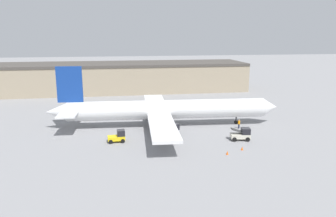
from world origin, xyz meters
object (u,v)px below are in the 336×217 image
at_px(baggage_tug, 172,131).
at_px(airplane, 162,110).
at_px(belt_loader_truck, 242,134).
at_px(pushback_tug, 118,136).
at_px(safety_cone_near, 242,148).
at_px(safety_cone_far, 227,153).
at_px(ground_crew_worker, 239,124).

bearing_deg(baggage_tug, airplane, 75.93).
bearing_deg(belt_loader_truck, airplane, 147.82).
xyz_separation_m(pushback_tug, safety_cone_near, (18.57, -7.03, -0.63)).
height_order(baggage_tug, belt_loader_truck, baggage_tug).
bearing_deg(pushback_tug, safety_cone_far, -31.92).
xyz_separation_m(baggage_tug, safety_cone_near, (9.38, -8.42, -0.71)).
bearing_deg(baggage_tug, ground_crew_worker, -7.97).
bearing_deg(ground_crew_worker, airplane, -25.94).
bearing_deg(safety_cone_far, baggage_tug, 123.40).
bearing_deg(airplane, belt_loader_truck, -38.16).
xyz_separation_m(airplane, ground_crew_worker, (13.85, -3.84, -2.26)).
distance_m(baggage_tug, belt_loader_truck, 11.74).
bearing_deg(pushback_tug, safety_cone_near, -24.27).
bearing_deg(safety_cone_far, airplane, 113.52).
bearing_deg(airplane, safety_cone_far, -63.11).
relative_size(ground_crew_worker, belt_loader_truck, 0.52).
bearing_deg(safety_cone_far, safety_cone_near, 27.04).
bearing_deg(airplane, ground_crew_worker, -12.11).
xyz_separation_m(belt_loader_truck, safety_cone_far, (-4.59, -6.06, -0.72)).
bearing_deg(safety_cone_near, pushback_tug, 159.27).
xyz_separation_m(airplane, pushback_tug, (-8.54, -7.99, -2.28)).
distance_m(airplane, ground_crew_worker, 14.55).
relative_size(pushback_tug, safety_cone_near, 5.19).
xyz_separation_m(baggage_tug, safety_cone_far, (6.52, -9.88, -0.71)).
bearing_deg(pushback_tug, baggage_tug, 5.08).
relative_size(airplane, safety_cone_near, 80.27).
relative_size(ground_crew_worker, pushback_tug, 0.60).
xyz_separation_m(baggage_tug, belt_loader_truck, (11.10, -3.82, 0.01)).
height_order(baggage_tug, safety_cone_near, baggage_tug).
height_order(airplane, safety_cone_near, airplane).
relative_size(belt_loader_truck, safety_cone_near, 6.09).
relative_size(airplane, safety_cone_far, 80.27).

